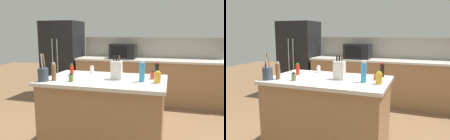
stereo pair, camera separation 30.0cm
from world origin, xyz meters
The scene contains 15 objects.
back_counter_run centered at (0.30, 2.20, 0.47)m, with size 3.13×0.66×0.94m.
wall_backsplash centered at (0.30, 2.52, 1.17)m, with size 3.09×0.03×0.46m, color gray.
kitchen_island centered at (0.00, 0.00, 0.47)m, with size 1.49×0.91×0.94m.
refrigerator centered at (-1.73, 2.25, 0.88)m, with size 0.86×0.75×1.77m.
microwave centered at (-0.24, 2.20, 1.10)m, with size 0.56×0.39×0.33m.
knife_block centered at (0.15, 0.00, 1.05)m, with size 0.13×0.11×0.29m.
utensil_crock centered at (-0.65, -0.32, 1.02)m, with size 0.12×0.12×0.32m.
salt_shaker centered at (-0.28, 0.32, 0.99)m, with size 0.05×0.05×0.11m.
dish_soap_bottle centered at (0.46, -0.06, 1.06)m, with size 0.07×0.07×0.25m.
spice_jar_paprika centered at (0.57, 0.12, 0.99)m, with size 0.05×0.05×0.10m.
pepper_grinder centered at (-0.55, -0.25, 1.04)m, with size 0.06×0.06×0.21m.
soy_sauce_bottle centered at (0.61, 0.33, 1.03)m, with size 0.06×0.06×0.18m.
honey_jar centered at (0.64, -0.08, 1.00)m, with size 0.07×0.07×0.14m.
hot_sauce_bottle centered at (-0.48, 0.08, 1.01)m, with size 0.05×0.05×0.16m.
spice_jar_oregano centered at (-0.33, -0.25, 0.98)m, with size 0.06×0.06×0.10m.
Camera 1 is at (0.76, -2.51, 1.49)m, focal length 35.00 mm.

